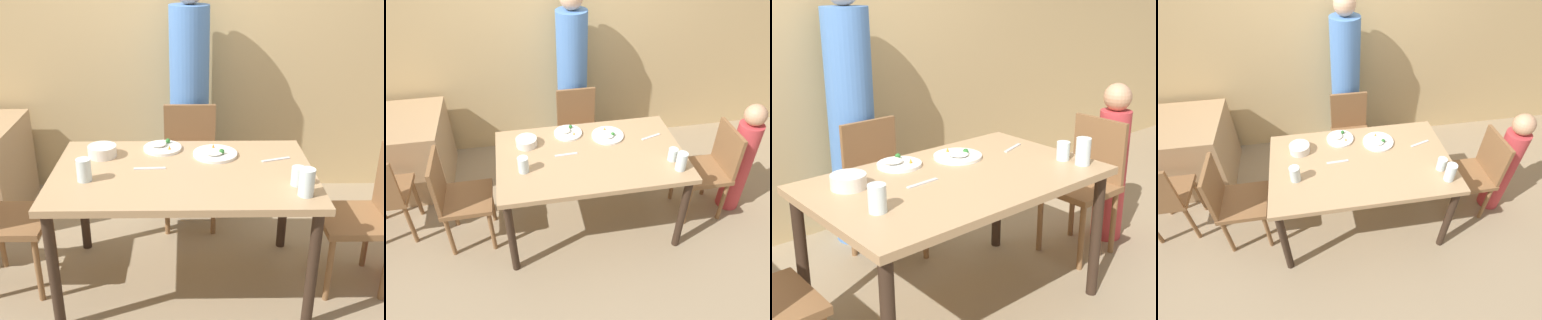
{
  "view_description": "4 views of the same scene",
  "coord_description": "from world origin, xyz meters",
  "views": [
    {
      "loc": [
        0.02,
        -2.44,
        1.91
      ],
      "look_at": [
        0.05,
        0.05,
        0.81
      ],
      "focal_mm": 45.0,
      "sensor_mm": 36.0,
      "label": 1
    },
    {
      "loc": [
        -0.52,
        -2.28,
        2.54
      ],
      "look_at": [
        -0.11,
        -0.06,
        0.77
      ],
      "focal_mm": 35.0,
      "sensor_mm": 36.0,
      "label": 2
    },
    {
      "loc": [
        -1.6,
        -1.91,
        1.69
      ],
      "look_at": [
        0.07,
        0.03,
        0.83
      ],
      "focal_mm": 50.0,
      "sensor_mm": 36.0,
      "label": 3
    },
    {
      "loc": [
        -0.38,
        -1.74,
        2.42
      ],
      "look_at": [
        -0.09,
        0.0,
        0.79
      ],
      "focal_mm": 28.0,
      "sensor_mm": 36.0,
      "label": 4
    }
  ],
  "objects": [
    {
      "name": "background_table",
      "position": [
        -1.67,
        0.87,
        0.36
      ],
      "size": [
        0.85,
        0.79,
        0.73
      ],
      "color": "tan",
      "rests_on": "ground_plane"
    },
    {
      "name": "glass_water_tall",
      "position": [
        0.62,
        -0.3,
        0.84
      ],
      "size": [
        0.08,
        0.08,
        0.15
      ],
      "color": "silver",
      "rests_on": "dining_table"
    },
    {
      "name": "chair_empty_left",
      "position": [
        -1.07,
        0.01,
        0.48
      ],
      "size": [
        0.4,
        0.4,
        0.87
      ],
      "rotation": [
        0.0,
        0.0,
        1.57
      ],
      "color": "brown",
      "rests_on": "ground_plane"
    },
    {
      "name": "ground_plane",
      "position": [
        0.0,
        0.0,
        0.0
      ],
      "size": [
        10.0,
        10.0,
        0.0
      ],
      "primitive_type": "plane",
      "color": "#998466"
    },
    {
      "name": "chair_background",
      "position": [
        -1.67,
        0.14,
        0.48
      ],
      "size": [
        0.4,
        0.4,
        0.87
      ],
      "rotation": [
        0.0,
        0.0,
        3.14
      ],
      "color": "brown",
      "rests_on": "ground_plane"
    },
    {
      "name": "dining_table",
      "position": [
        0.0,
        0.0,
        0.68
      ],
      "size": [
        1.47,
        0.9,
        0.76
      ],
      "color": "tan",
      "rests_on": "ground_plane"
    },
    {
      "name": "glass_water_center",
      "position": [
        0.6,
        -0.18,
        0.82
      ],
      "size": [
        0.07,
        0.07,
        0.1
      ],
      "color": "silver",
      "rests_on": "dining_table"
    },
    {
      "name": "chair_adult_spot",
      "position": [
        0.05,
        0.78,
        0.48
      ],
      "size": [
        0.4,
        0.4,
        0.87
      ],
      "color": "brown",
      "rests_on": "ground_plane"
    },
    {
      "name": "chair_child_spot",
      "position": [
        1.07,
        -0.01,
        0.48
      ],
      "size": [
        0.4,
        0.4,
        0.87
      ],
      "rotation": [
        0.0,
        0.0,
        -1.57
      ],
      "color": "brown",
      "rests_on": "ground_plane"
    },
    {
      "name": "wall_back",
      "position": [
        0.0,
        1.37,
        1.35
      ],
      "size": [
        10.0,
        0.06,
        2.7
      ],
      "color": "tan",
      "rests_on": "ground_plane"
    },
    {
      "name": "spoon_steel",
      "position": [
        -0.19,
        0.03,
        0.77
      ],
      "size": [
        0.18,
        0.03,
        0.01
      ],
      "color": "silver",
      "rests_on": "dining_table"
    },
    {
      "name": "plate_rice_adult",
      "position": [
        -0.13,
        0.32,
        0.78
      ],
      "size": [
        0.23,
        0.23,
        0.05
      ],
      "color": "white",
      "rests_on": "dining_table"
    },
    {
      "name": "person_child",
      "position": [
        1.34,
        -0.01,
        0.52
      ],
      "size": [
        0.2,
        0.2,
        1.07
      ],
      "color": "#C63D42",
      "rests_on": "ground_plane"
    },
    {
      "name": "person_adult",
      "position": [
        0.05,
        1.11,
        0.82
      ],
      "size": [
        0.3,
        0.3,
        1.75
      ],
      "color": "#5184D1",
      "rests_on": "ground_plane"
    },
    {
      "name": "plate_rice_child",
      "position": [
        0.19,
        0.21,
        0.78
      ],
      "size": [
        0.27,
        0.27,
        0.05
      ],
      "color": "white",
      "rests_on": "dining_table"
    },
    {
      "name": "glass_water_short",
      "position": [
        -0.53,
        -0.12,
        0.83
      ],
      "size": [
        0.08,
        0.08,
        0.12
      ],
      "color": "silver",
      "rests_on": "dining_table"
    },
    {
      "name": "fork_steel",
      "position": [
        0.55,
        0.14,
        0.77
      ],
      "size": [
        0.18,
        0.07,
        0.01
      ],
      "color": "silver",
      "rests_on": "dining_table"
    },
    {
      "name": "bowl_curry",
      "position": [
        -0.48,
        0.21,
        0.8
      ],
      "size": [
        0.17,
        0.17,
        0.07
      ],
      "color": "silver",
      "rests_on": "dining_table"
    }
  ]
}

